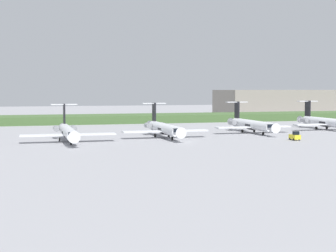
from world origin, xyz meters
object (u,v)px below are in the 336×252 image
Objects in this scene: regional_jet_fifth at (325,122)px; regional_jet_second at (68,131)px; baggage_tug at (295,136)px; regional_jet_fourth at (251,124)px; regional_jet_third at (164,128)px.

regional_jet_second is at bearing -168.84° from regional_jet_fifth.
regional_jet_fourth is at bearing 92.97° from baggage_tug.
regional_jet_fourth is (28.60, 7.31, 0.00)m from regional_jet_third.
regional_jet_fifth is at bearing 9.40° from regional_jet_fourth.
regional_jet_third is 57.44m from regional_jet_fifth.
baggage_tug is (55.30, -11.88, -1.53)m from regional_jet_second.
regional_jet_third is at bearing 9.43° from regional_jet_second.
regional_jet_fourth is 9.69× the size of baggage_tug.
regional_jet_second is 1.00× the size of regional_jet_third.
regional_jet_second is 56.58m from baggage_tug.
regional_jet_fifth is (27.60, 4.57, 0.00)m from regional_jet_fourth.
regional_jet_third is 29.52m from regional_jet_fourth.
regional_jet_fourth is at bearing 14.34° from regional_jet_third.
regional_jet_fourth is at bearing 12.05° from regional_jet_second.
regional_jet_fourth is 23.50m from baggage_tug.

